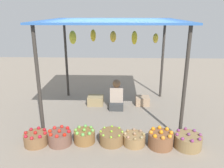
{
  "coord_description": "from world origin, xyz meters",
  "views": [
    {
      "loc": [
        0.16,
        -5.3,
        2.49
      ],
      "look_at": [
        0.0,
        -0.58,
        0.95
      ],
      "focal_mm": 36.35,
      "sensor_mm": 36.0,
      "label": 1
    }
  ],
  "objects_px": {
    "basket_green_apples": "(84,136)",
    "basket_potatoes": "(134,139)",
    "vendor_person": "(116,97)",
    "basket_limes": "(111,137)",
    "basket_purple_onions": "(188,141)",
    "basket_oranges": "(161,139)",
    "basket_red_tomatoes": "(60,137)",
    "wooden_crate_stacked_rear": "(142,101)",
    "wooden_crate_near_vendor": "(96,100)",
    "basket_red_apples": "(36,139)"
  },
  "relations": [
    {
      "from": "basket_green_apples",
      "to": "basket_potatoes",
      "type": "xyz_separation_m",
      "value": [
        0.98,
        -0.05,
        -0.02
      ]
    },
    {
      "from": "basket_potatoes",
      "to": "vendor_person",
      "type": "bearing_deg",
      "value": 102.16
    },
    {
      "from": "basket_limes",
      "to": "basket_purple_onions",
      "type": "relative_size",
      "value": 0.93
    },
    {
      "from": "basket_oranges",
      "to": "basket_red_tomatoes",
      "type": "bearing_deg",
      "value": 179.07
    },
    {
      "from": "basket_oranges",
      "to": "basket_limes",
      "type": "bearing_deg",
      "value": 174.46
    },
    {
      "from": "wooden_crate_stacked_rear",
      "to": "wooden_crate_near_vendor",
      "type": "bearing_deg",
      "value": -178.75
    },
    {
      "from": "vendor_person",
      "to": "wooden_crate_near_vendor",
      "type": "xyz_separation_m",
      "value": [
        -0.58,
        0.21,
        -0.18
      ]
    },
    {
      "from": "vendor_person",
      "to": "basket_purple_onions",
      "type": "distance_m",
      "value": 2.27
    },
    {
      "from": "basket_green_apples",
      "to": "wooden_crate_near_vendor",
      "type": "relative_size",
      "value": 0.99
    },
    {
      "from": "basket_oranges",
      "to": "basket_potatoes",
      "type": "bearing_deg",
      "value": 173.11
    },
    {
      "from": "basket_red_apples",
      "to": "basket_purple_onions",
      "type": "xyz_separation_m",
      "value": [
        2.92,
        -0.0,
        0.01
      ]
    },
    {
      "from": "vendor_person",
      "to": "basket_oranges",
      "type": "bearing_deg",
      "value": -64.05
    },
    {
      "from": "basket_limes",
      "to": "wooden_crate_stacked_rear",
      "type": "relative_size",
      "value": 1.27
    },
    {
      "from": "basket_red_apples",
      "to": "basket_green_apples",
      "type": "bearing_deg",
      "value": 6.95
    },
    {
      "from": "basket_purple_onions",
      "to": "basket_red_tomatoes",
      "type": "bearing_deg",
      "value": 179.07
    },
    {
      "from": "basket_limes",
      "to": "vendor_person",
      "type": "bearing_deg",
      "value": 87.6
    },
    {
      "from": "basket_limes",
      "to": "basket_red_tomatoes",
      "type": "bearing_deg",
      "value": -176.59
    },
    {
      "from": "basket_potatoes",
      "to": "basket_oranges",
      "type": "height_order",
      "value": "basket_oranges"
    },
    {
      "from": "basket_green_apples",
      "to": "wooden_crate_near_vendor",
      "type": "xyz_separation_m",
      "value": [
        0.03,
        1.89,
        -0.01
      ]
    },
    {
      "from": "basket_red_tomatoes",
      "to": "basket_green_apples",
      "type": "relative_size",
      "value": 1.09
    },
    {
      "from": "basket_red_tomatoes",
      "to": "basket_oranges",
      "type": "height_order",
      "value": "basket_oranges"
    },
    {
      "from": "basket_green_apples",
      "to": "wooden_crate_stacked_rear",
      "type": "distance_m",
      "value": 2.33
    },
    {
      "from": "vendor_person",
      "to": "basket_red_tomatoes",
      "type": "bearing_deg",
      "value": -121.49
    },
    {
      "from": "basket_green_apples",
      "to": "basket_red_tomatoes",
      "type": "bearing_deg",
      "value": -170.6
    },
    {
      "from": "vendor_person",
      "to": "basket_red_tomatoes",
      "type": "height_order",
      "value": "vendor_person"
    },
    {
      "from": "basket_green_apples",
      "to": "basket_purple_onions",
      "type": "height_order",
      "value": "basket_purple_onions"
    },
    {
      "from": "basket_red_apples",
      "to": "basket_purple_onions",
      "type": "bearing_deg",
      "value": -0.08
    },
    {
      "from": "basket_oranges",
      "to": "wooden_crate_near_vendor",
      "type": "height_order",
      "value": "basket_oranges"
    },
    {
      "from": "basket_limes",
      "to": "wooden_crate_near_vendor",
      "type": "xyz_separation_m",
      "value": [
        -0.51,
        1.91,
        0.0
      ]
    },
    {
      "from": "basket_limes",
      "to": "basket_oranges",
      "type": "relative_size",
      "value": 1.01
    },
    {
      "from": "vendor_person",
      "to": "wooden_crate_stacked_rear",
      "type": "distance_m",
      "value": 0.78
    },
    {
      "from": "basket_red_apples",
      "to": "wooden_crate_stacked_rear",
      "type": "relative_size",
      "value": 1.23
    },
    {
      "from": "basket_red_apples",
      "to": "wooden_crate_stacked_rear",
      "type": "xyz_separation_m",
      "value": [
        2.25,
        2.03,
        -0.01
      ]
    },
    {
      "from": "basket_green_apples",
      "to": "basket_oranges",
      "type": "bearing_deg",
      "value": -4.22
    },
    {
      "from": "basket_red_tomatoes",
      "to": "wooden_crate_stacked_rear",
      "type": "distance_m",
      "value": 2.68
    },
    {
      "from": "basket_oranges",
      "to": "basket_green_apples",
      "type": "bearing_deg",
      "value": 175.78
    },
    {
      "from": "basket_red_tomatoes",
      "to": "basket_purple_onions",
      "type": "bearing_deg",
      "value": -0.93
    },
    {
      "from": "wooden_crate_near_vendor",
      "to": "basket_red_apples",
      "type": "bearing_deg",
      "value": -115.49
    },
    {
      "from": "basket_red_apples",
      "to": "wooden_crate_stacked_rear",
      "type": "distance_m",
      "value": 3.03
    },
    {
      "from": "basket_red_apples",
      "to": "wooden_crate_near_vendor",
      "type": "bearing_deg",
      "value": 64.51
    },
    {
      "from": "basket_red_apples",
      "to": "basket_oranges",
      "type": "bearing_deg",
      "value": 0.1
    },
    {
      "from": "vendor_person",
      "to": "basket_red_apples",
      "type": "relative_size",
      "value": 1.7
    },
    {
      "from": "basket_red_tomatoes",
      "to": "basket_red_apples",
      "type": "bearing_deg",
      "value": -175.58
    },
    {
      "from": "basket_oranges",
      "to": "wooden_crate_near_vendor",
      "type": "distance_m",
      "value": 2.47
    },
    {
      "from": "basket_limes",
      "to": "basket_potatoes",
      "type": "relative_size",
      "value": 1.11
    },
    {
      "from": "basket_red_tomatoes",
      "to": "basket_limes",
      "type": "distance_m",
      "value": 1.01
    },
    {
      "from": "basket_red_apples",
      "to": "basket_green_apples",
      "type": "xyz_separation_m",
      "value": [
        0.93,
        0.11,
        0.01
      ]
    },
    {
      "from": "basket_green_apples",
      "to": "basket_limes",
      "type": "xyz_separation_m",
      "value": [
        0.54,
        -0.02,
        -0.01
      ]
    },
    {
      "from": "basket_red_apples",
      "to": "basket_potatoes",
      "type": "height_order",
      "value": "basket_red_apples"
    },
    {
      "from": "vendor_person",
      "to": "basket_limes",
      "type": "distance_m",
      "value": 1.71
    }
  ]
}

